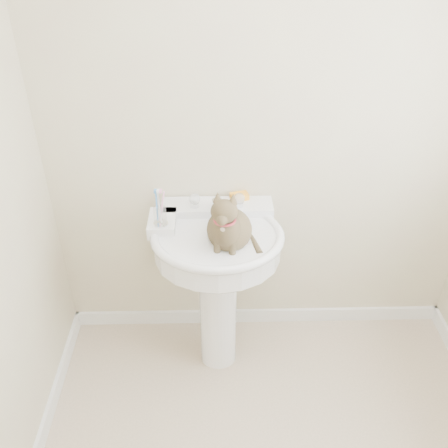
{
  "coord_description": "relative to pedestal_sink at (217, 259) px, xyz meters",
  "views": [
    {
      "loc": [
        -0.26,
        -1.12,
        2.2
      ],
      "look_at": [
        -0.21,
        0.77,
        0.93
      ],
      "focal_mm": 40.0,
      "sensor_mm": 36.0,
      "label": 1
    }
  ],
  "objects": [
    {
      "name": "wall_back",
      "position": [
        0.25,
        0.29,
        0.55
      ],
      "size": [
        2.2,
        0.0,
        2.5
      ],
      "primitive_type": null,
      "color": "#C3B095",
      "rests_on": "ground"
    },
    {
      "name": "toothbrush_cup",
      "position": [
        -0.26,
        0.03,
        0.24
      ],
      "size": [
        0.07,
        0.07,
        0.18
      ],
      "rotation": [
        0.0,
        0.0,
        0.21
      ],
      "color": "silver",
      "rests_on": "pedestal_sink"
    },
    {
      "name": "faucet",
      "position": [
        0.0,
        0.16,
        0.24
      ],
      "size": [
        0.28,
        0.12,
        0.14
      ],
      "color": "silver",
      "rests_on": "pedestal_sink"
    },
    {
      "name": "pedestal_sink",
      "position": [
        0.0,
        0.0,
        0.0
      ],
      "size": [
        0.65,
        0.64,
        0.89
      ],
      "color": "white",
      "rests_on": "floor"
    },
    {
      "name": "baseboard_back",
      "position": [
        0.25,
        0.28,
        -0.66
      ],
      "size": [
        2.2,
        0.02,
        0.09
      ],
      "primitive_type": "cube",
      "color": "white",
      "rests_on": "floor"
    },
    {
      "name": "cat",
      "position": [
        0.05,
        -0.07,
        0.24
      ],
      "size": [
        0.23,
        0.29,
        0.42
      ],
      "rotation": [
        0.0,
        0.0,
        -0.23
      ],
      "color": "brown",
      "rests_on": "pedestal_sink"
    },
    {
      "name": "soap_bar",
      "position": [
        0.12,
        0.25,
        0.21
      ],
      "size": [
        0.1,
        0.08,
        0.03
      ],
      "primitive_type": "cube",
      "rotation": [
        0.0,
        0.0,
        0.27
      ],
      "color": "orange",
      "rests_on": "pedestal_sink"
    }
  ]
}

